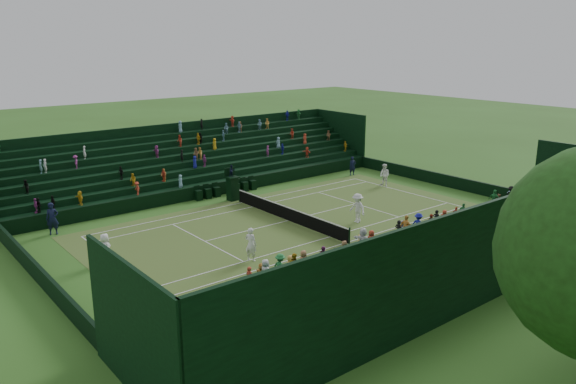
% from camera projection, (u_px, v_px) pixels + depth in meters
% --- Properties ---
extents(ground, '(160.00, 160.00, 0.00)m').
position_uv_depth(ground, '(288.00, 221.00, 37.50)').
color(ground, '#315C1D').
rests_on(ground, ground).
extents(court_surface, '(12.97, 26.77, 0.01)m').
position_uv_depth(court_surface, '(288.00, 221.00, 37.50)').
color(court_surface, '#3D802A').
rests_on(court_surface, ground).
extents(perimeter_wall_north, '(17.17, 0.20, 1.00)m').
position_uv_depth(perimeter_wall_north, '(436.00, 178.00, 46.97)').
color(perimeter_wall_north, black).
rests_on(perimeter_wall_north, ground).
extents(perimeter_wall_south, '(17.17, 0.20, 1.00)m').
position_uv_depth(perimeter_wall_south, '(38.00, 274.00, 27.77)').
color(perimeter_wall_south, black).
rests_on(perimeter_wall_south, ground).
extents(perimeter_wall_east, '(0.20, 31.77, 1.00)m').
position_uv_depth(perimeter_wall_east, '(384.00, 249.00, 30.98)').
color(perimeter_wall_east, black).
rests_on(perimeter_wall_east, ground).
extents(perimeter_wall_west, '(0.20, 31.77, 1.00)m').
position_uv_depth(perimeter_wall_west, '(220.00, 188.00, 43.76)').
color(perimeter_wall_west, black).
rests_on(perimeter_wall_west, ground).
extents(north_grandstand, '(6.60, 32.00, 4.90)m').
position_uv_depth(north_grandstand, '(449.00, 253.00, 27.57)').
color(north_grandstand, black).
rests_on(north_grandstand, ground).
extents(south_grandstand, '(6.60, 32.00, 4.90)m').
position_uv_depth(south_grandstand, '(193.00, 166.00, 46.63)').
color(south_grandstand, black).
rests_on(south_grandstand, ground).
extents(tennis_net, '(11.67, 0.10, 1.06)m').
position_uv_depth(tennis_net, '(288.00, 213.00, 37.36)').
color(tennis_net, black).
rests_on(tennis_net, ground).
extents(umpire_chair, '(0.87, 0.87, 2.74)m').
position_uv_depth(umpire_chair, '(232.00, 185.00, 42.03)').
color(umpire_chair, black).
rests_on(umpire_chair, ground).
extents(courtside_chairs, '(0.50, 5.47, 1.09)m').
position_uv_depth(courtside_chairs, '(226.00, 189.00, 43.77)').
color(courtside_chairs, black).
rests_on(courtside_chairs, ground).
extents(player_near_west, '(0.91, 0.66, 1.72)m').
position_uv_depth(player_near_west, '(105.00, 249.00, 30.06)').
color(player_near_west, white).
rests_on(player_near_west, ground).
extents(player_near_east, '(0.81, 0.69, 1.90)m').
position_uv_depth(player_near_east, '(251.00, 244.00, 30.49)').
color(player_near_east, white).
rests_on(player_near_east, ground).
extents(player_far_west, '(0.90, 0.71, 1.83)m').
position_uv_depth(player_far_west, '(385.00, 175.00, 46.31)').
color(player_far_west, white).
rests_on(player_far_west, ground).
extents(player_far_east, '(1.28, 0.75, 1.98)m').
position_uv_depth(player_far_east, '(357.00, 208.00, 36.93)').
color(player_far_east, white).
rests_on(player_far_east, ground).
extents(line_judge_north, '(0.60, 0.72, 1.69)m').
position_uv_depth(line_judge_north, '(352.00, 166.00, 49.98)').
color(line_judge_north, black).
rests_on(line_judge_north, ground).
extents(line_judge_south, '(0.70, 0.86, 2.03)m').
position_uv_depth(line_judge_south, '(52.00, 219.00, 34.65)').
color(line_judge_south, black).
rests_on(line_judge_south, ground).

